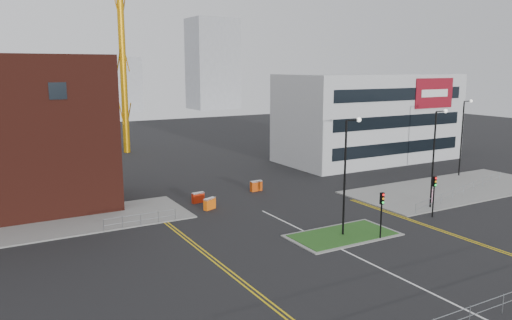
# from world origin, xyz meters

# --- Properties ---
(ground) EXTENTS (200.00, 200.00, 0.00)m
(ground) POSITION_xyz_m (0.00, 0.00, 0.00)
(ground) COLOR black
(ground) RESTS_ON ground
(pavement_left) EXTENTS (28.00, 8.00, 0.12)m
(pavement_left) POSITION_xyz_m (-20.00, 22.00, 0.06)
(pavement_left) COLOR slate
(pavement_left) RESTS_ON ground
(pavement_right) EXTENTS (24.00, 10.00, 0.12)m
(pavement_right) POSITION_xyz_m (22.00, 14.00, 0.06)
(pavement_right) COLOR slate
(pavement_right) RESTS_ON ground
(island_kerb) EXTENTS (8.60, 4.60, 0.08)m
(island_kerb) POSITION_xyz_m (2.00, 8.00, 0.04)
(island_kerb) COLOR slate
(island_kerb) RESTS_ON ground
(grass_island) EXTENTS (8.00, 4.00, 0.12)m
(grass_island) POSITION_xyz_m (2.00, 8.00, 0.06)
(grass_island) COLOR #214C19
(grass_island) RESTS_ON ground
(office_block) EXTENTS (25.00, 12.20, 12.00)m
(office_block) POSITION_xyz_m (26.01, 31.97, 6.00)
(office_block) COLOR #B9BCBF
(office_block) RESTS_ON ground
(streetlamp_island) EXTENTS (1.46, 0.36, 9.18)m
(streetlamp_island) POSITION_xyz_m (2.22, 8.00, 5.41)
(streetlamp_island) COLOR black
(streetlamp_island) RESTS_ON ground
(streetlamp_right_near) EXTENTS (1.46, 0.36, 9.18)m
(streetlamp_right_near) POSITION_xyz_m (14.22, 10.00, 5.41)
(streetlamp_right_near) COLOR black
(streetlamp_right_near) RESTS_ON ground
(streetlamp_right_far) EXTENTS (1.46, 0.36, 9.18)m
(streetlamp_right_far) POSITION_xyz_m (28.22, 18.00, 5.41)
(streetlamp_right_far) COLOR black
(streetlamp_right_far) RESTS_ON ground
(traffic_light_island) EXTENTS (0.28, 0.33, 3.65)m
(traffic_light_island) POSITION_xyz_m (4.00, 5.98, 2.57)
(traffic_light_island) COLOR black
(traffic_light_island) RESTS_ON ground
(traffic_light_right) EXTENTS (0.28, 0.33, 3.65)m
(traffic_light_right) POSITION_xyz_m (12.00, 7.98, 2.57)
(traffic_light_right) COLOR black
(traffic_light_right) RESTS_ON ground
(railing_front) EXTENTS (24.05, 0.05, 1.10)m
(railing_front) POSITION_xyz_m (0.00, -6.00, 0.78)
(railing_front) COLOR gray
(railing_front) RESTS_ON ground
(railing_left) EXTENTS (6.05, 0.05, 1.10)m
(railing_left) POSITION_xyz_m (-11.00, 18.00, 0.74)
(railing_left) COLOR gray
(railing_left) RESTS_ON ground
(railing_right) EXTENTS (19.05, 5.05, 1.10)m
(railing_right) POSITION_xyz_m (20.50, 11.50, 0.78)
(railing_right) COLOR gray
(railing_right) RESTS_ON ground
(centre_line) EXTENTS (0.15, 30.00, 0.01)m
(centre_line) POSITION_xyz_m (0.00, 2.00, 0.01)
(centre_line) COLOR silver
(centre_line) RESTS_ON ground
(yellow_left_a) EXTENTS (0.12, 24.00, 0.01)m
(yellow_left_a) POSITION_xyz_m (-9.00, 10.00, 0.01)
(yellow_left_a) COLOR gold
(yellow_left_a) RESTS_ON ground
(yellow_left_b) EXTENTS (0.12, 24.00, 0.01)m
(yellow_left_b) POSITION_xyz_m (-8.70, 10.00, 0.01)
(yellow_left_b) COLOR gold
(yellow_left_b) RESTS_ON ground
(yellow_right_a) EXTENTS (0.12, 20.00, 0.01)m
(yellow_right_a) POSITION_xyz_m (9.50, 6.00, 0.01)
(yellow_right_a) COLOR gold
(yellow_right_a) RESTS_ON ground
(yellow_right_b) EXTENTS (0.12, 20.00, 0.01)m
(yellow_right_b) POSITION_xyz_m (9.80, 6.00, 0.01)
(yellow_right_b) COLOR gold
(yellow_right_b) RESTS_ON ground
(skyline_b) EXTENTS (24.00, 12.00, 16.00)m
(skyline_b) POSITION_xyz_m (10.00, 130.00, 8.00)
(skyline_b) COLOR gray
(skyline_b) RESTS_ON ground
(skyline_c) EXTENTS (14.00, 12.00, 28.00)m
(skyline_c) POSITION_xyz_m (45.00, 125.00, 14.00)
(skyline_c) COLOR gray
(skyline_c) RESTS_ON ground
(skyline_d) EXTENTS (30.00, 12.00, 12.00)m
(skyline_d) POSITION_xyz_m (-8.00, 140.00, 6.00)
(skyline_d) COLOR gray
(skyline_d) RESTS_ON ground
(pedestrian) EXTENTS (0.68, 0.67, 1.59)m
(pedestrian) POSITION_xyz_m (14.99, 10.75, 0.79)
(pedestrian) COLOR #F59EBE
(pedestrian) RESTS_ON ground
(barrier_left) EXTENTS (1.33, 0.91, 1.07)m
(barrier_left) POSITION_xyz_m (-3.96, 19.86, 0.58)
(barrier_left) COLOR orange
(barrier_left) RESTS_ON ground
(barrier_mid) EXTENTS (1.26, 0.55, 1.02)m
(barrier_mid) POSITION_xyz_m (-4.00, 22.48, 0.56)
(barrier_mid) COLOR red
(barrier_mid) RESTS_ON ground
(barrier_right) EXTENTS (1.34, 0.55, 1.10)m
(barrier_right) POSITION_xyz_m (3.20, 23.76, 0.60)
(barrier_right) COLOR #D0460B
(barrier_right) RESTS_ON ground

